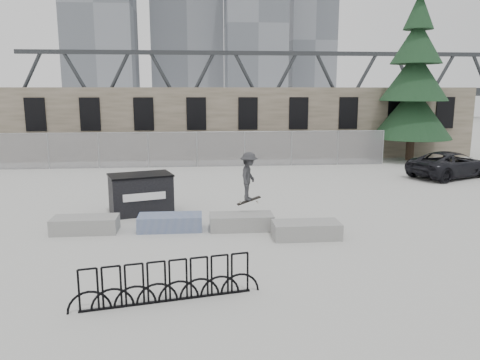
# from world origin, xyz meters

# --- Properties ---
(ground) EXTENTS (120.00, 120.00, 0.00)m
(ground) POSITION_xyz_m (0.00, 0.00, 0.00)
(ground) COLOR #AEAFAA
(ground) RESTS_ON ground
(stone_wall) EXTENTS (36.00, 2.58, 4.50)m
(stone_wall) POSITION_xyz_m (0.00, 16.24, 2.26)
(stone_wall) COLOR #6A5F4E
(stone_wall) RESTS_ON ground
(chainlink_fence) EXTENTS (22.06, 0.06, 2.02)m
(chainlink_fence) POSITION_xyz_m (-0.00, 12.50, 1.04)
(chainlink_fence) COLOR gray
(chainlink_fence) RESTS_ON ground
(planter_far_left) EXTENTS (2.00, 0.90, 0.49)m
(planter_far_left) POSITION_xyz_m (-3.46, 0.21, 0.27)
(planter_far_left) COLOR #989895
(planter_far_left) RESTS_ON ground
(planter_center_left) EXTENTS (2.00, 0.90, 0.49)m
(planter_center_left) POSITION_xyz_m (-0.83, 0.23, 0.27)
(planter_center_left) COLOR #2D4787
(planter_center_left) RESTS_ON ground
(planter_center_right) EXTENTS (2.00, 0.90, 0.49)m
(planter_center_right) POSITION_xyz_m (1.43, 0.10, 0.27)
(planter_center_right) COLOR #989895
(planter_center_right) RESTS_ON ground
(planter_offset) EXTENTS (2.00, 0.90, 0.49)m
(planter_offset) POSITION_xyz_m (3.28, -0.95, 0.27)
(planter_offset) COLOR #989895
(planter_offset) RESTS_ON ground
(dumpster) EXTENTS (2.46, 1.92, 1.42)m
(dumpster) POSITION_xyz_m (-1.98, 2.40, 0.72)
(dumpster) COLOR black
(dumpster) RESTS_ON ground
(bike_rack) EXTENTS (3.97, 0.85, 0.90)m
(bike_rack) POSITION_xyz_m (-0.59, -4.92, 0.44)
(bike_rack) COLOR black
(bike_rack) RESTS_ON ground
(spruce_tree) EXTENTS (4.83, 4.83, 11.50)m
(spruce_tree) POSITION_xyz_m (13.32, 13.90, 4.70)
(spruce_tree) COLOR #38281E
(spruce_tree) RESTS_ON ground
(skyline_towers) EXTENTS (58.00, 28.00, 48.00)m
(skyline_towers) POSITION_xyz_m (-1.01, 93.81, 20.79)
(skyline_towers) COLOR slate
(skyline_towers) RESTS_ON ground
(truss_bridge) EXTENTS (70.00, 3.00, 9.80)m
(truss_bridge) POSITION_xyz_m (10.00, 55.00, 4.13)
(truss_bridge) COLOR #2D3033
(truss_bridge) RESTS_ON ground
(suv) EXTENTS (5.18, 3.89, 1.31)m
(suv) POSITION_xyz_m (12.83, 8.14, 0.65)
(suv) COLOR black
(suv) RESTS_ON ground
(skateboarder) EXTENTS (0.89, 1.15, 1.73)m
(skateboarder) POSITION_xyz_m (1.72, 0.64, 1.61)
(skateboarder) COLOR #2E2F32
(skateboarder) RESTS_ON ground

